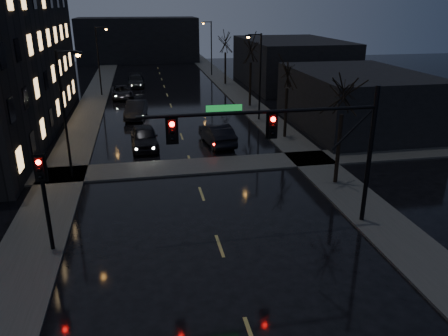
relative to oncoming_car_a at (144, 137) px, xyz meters
name	(u,v)px	position (x,y,z in m)	size (l,w,h in m)	color
sidewalk_left	(88,115)	(-5.40, 11.46, -0.79)	(3.00, 140.00, 0.12)	#2D2D2B
sidewalk_right	(253,108)	(11.60, 11.46, -0.79)	(3.00, 140.00, 0.12)	#2D2D2B
sidewalk_cross	(192,167)	(3.10, -5.04, -0.79)	(40.00, 3.00, 0.12)	#2D2D2B
commercial_right_near	(356,100)	(18.60, 2.46, 1.65)	(10.00, 14.00, 5.00)	black
commercial_right_far	(291,63)	(20.10, 24.46, 2.15)	(12.00, 18.00, 6.00)	black
far_block	(138,40)	(0.10, 54.46, 3.15)	(22.00, 10.00, 8.00)	black
signal_mast	(298,134)	(6.95, -14.55, 4.02)	(11.11, 0.41, 7.00)	black
signal_pole_left	(44,190)	(-4.40, -14.55, 2.17)	(0.35, 0.41, 4.53)	black
tree_near	(345,83)	(11.50, -9.54, 5.37)	(3.52, 3.52, 8.08)	black
tree_mid_a	(288,67)	(11.50, 0.46, 4.98)	(3.30, 3.30, 7.58)	black
tree_mid_b	(251,43)	(11.50, 12.46, 5.76)	(3.74, 3.74, 8.59)	black
tree_far	(225,39)	(11.50, 26.46, 5.21)	(3.43, 3.43, 7.88)	black
streetlight_l_near	(67,105)	(-4.48, -5.54, 3.93)	(1.53, 0.28, 8.00)	black
streetlight_l_far	(100,55)	(-4.48, 21.46, 3.93)	(1.53, 0.28, 8.00)	black
streetlight_r_mid	(258,70)	(10.69, 6.46, 3.93)	(1.53, 0.28, 8.00)	black
streetlight_r_far	(210,44)	(10.69, 34.46, 3.93)	(1.53, 0.28, 8.00)	black
oncoming_car_a	(144,137)	(0.00, 0.00, 0.00)	(2.00, 4.97, 1.69)	black
oncoming_car_b	(136,110)	(-0.61, 9.60, -0.02)	(1.75, 5.02, 1.65)	black
oncoming_car_c	(122,92)	(-2.20, 19.64, -0.11)	(2.43, 5.27, 1.46)	black
oncoming_car_d	(136,81)	(-0.58, 27.12, -0.07)	(2.17, 5.35, 1.55)	black
lead_car	(217,134)	(5.68, -0.19, -0.01)	(1.77, 5.06, 1.67)	black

